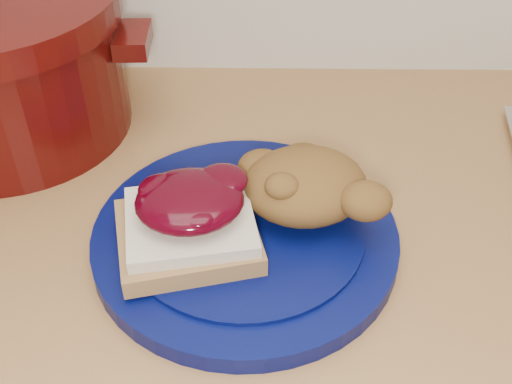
{
  "coord_description": "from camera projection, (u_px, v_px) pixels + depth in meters",
  "views": [
    {
      "loc": [
        -0.04,
        1.03,
        1.34
      ],
      "look_at": [
        -0.04,
        1.48,
        0.95
      ],
      "focal_mm": 45.0,
      "sensor_mm": 36.0,
      "label": 1
    }
  ],
  "objects": [
    {
      "name": "stuffing_mound",
      "position": [
        305.0,
        185.0,
        0.6
      ],
      "size": [
        0.13,
        0.12,
        0.06
      ],
      "primitive_type": "ellipsoid",
      "rotation": [
        0.0,
        0.0,
        0.13
      ],
      "color": "brown",
      "rests_on": "plate"
    },
    {
      "name": "sandwich",
      "position": [
        189.0,
        220.0,
        0.57
      ],
      "size": [
        0.14,
        0.13,
        0.06
      ],
      "rotation": [
        0.0,
        0.0,
        0.13
      ],
      "color": "olive",
      "rests_on": "plate"
    },
    {
      "name": "pepper_grinder",
      "position": [
        53.0,
        72.0,
        0.72
      ],
      "size": [
        0.08,
        0.08,
        0.14
      ],
      "rotation": [
        0.0,
        0.0,
        -0.34
      ],
      "color": "black",
      "rests_on": "wood_countertop"
    },
    {
      "name": "plate",
      "position": [
        245.0,
        238.0,
        0.61
      ],
      "size": [
        0.32,
        0.32,
        0.02
      ],
      "primitive_type": "cylinder",
      "rotation": [
        0.0,
        0.0,
        0.13
      ],
      "color": "#040A3F",
      "rests_on": "wood_countertop"
    }
  ]
}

